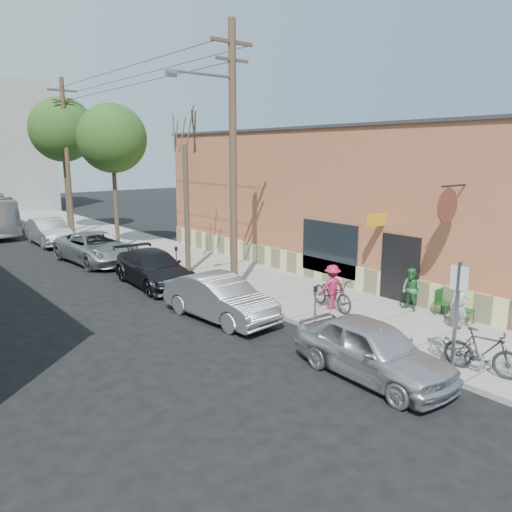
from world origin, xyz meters
TOP-DOWN VIEW (x-y plane):
  - ground at (0.00, 0.00)m, footprint 120.00×120.00m
  - sidewalk at (4.25, 11.00)m, footprint 4.50×58.00m
  - cafe_building at (8.99, 4.99)m, footprint 6.60×20.20m
  - sign_post at (2.35, -5.49)m, footprint 0.07×0.45m
  - parking_meter_near at (2.25, -0.85)m, footprint 0.14×0.14m
  - parking_meter_far at (2.25, 7.79)m, footprint 0.14×0.14m
  - utility_pole_near at (2.39, 3.72)m, footprint 3.57×0.28m
  - utility_pole_far at (2.45, 21.78)m, footprint 1.80×0.28m
  - tree_bare at (2.80, 7.71)m, footprint 0.24×0.24m
  - tree_leafy_mid at (2.80, 15.34)m, footprint 3.77×3.77m
  - tree_leafy_far at (2.80, 23.39)m, footprint 4.28×4.28m
  - patio_chair_a at (6.17, -2.98)m, footprint 0.51×0.51m
  - patio_chair_b at (6.01, -3.84)m, footprint 0.61×0.61m
  - patron_grey at (5.21, -4.04)m, footprint 0.43×0.60m
  - patron_green at (5.82, -1.95)m, footprint 0.65×0.79m
  - cyclist at (3.84, -0.11)m, footprint 1.15×0.87m
  - cyclist_bike at (3.84, -0.11)m, footprint 1.07×2.19m
  - parked_bike_a at (2.84, -6.01)m, footprint 0.94×1.95m
  - parked_bike_b at (2.92, -5.26)m, footprint 0.74×1.66m
  - car_0 at (0.80, -4.24)m, footprint 1.92×4.38m
  - car_1 at (0.43, 1.81)m, footprint 1.94×4.59m
  - car_2 at (0.80, 7.17)m, footprint 2.36×5.13m
  - car_3 at (0.61, 12.96)m, footprint 2.95×5.75m
  - car_4 at (0.36, 19.80)m, footprint 1.76×4.84m

SIDE VIEW (x-z plane):
  - ground at x=0.00m, z-range 0.00..0.00m
  - sidewalk at x=4.25m, z-range 0.00..0.15m
  - parked_bike_b at x=2.92m, z-range 0.15..0.99m
  - patio_chair_a at x=6.17m, z-range 0.15..1.03m
  - patio_chair_b at x=6.01m, z-range 0.15..1.03m
  - cyclist_bike at x=3.84m, z-range 0.15..1.25m
  - parked_bike_a at x=2.84m, z-range 0.15..1.28m
  - car_2 at x=0.80m, z-range 0.00..1.45m
  - car_0 at x=0.80m, z-range 0.00..1.47m
  - car_1 at x=0.43m, z-range 0.00..1.47m
  - car_3 at x=0.61m, z-range 0.00..1.55m
  - car_4 at x=0.36m, z-range 0.00..1.58m
  - patron_green at x=5.82m, z-range 0.15..1.64m
  - patron_grey at x=5.21m, z-range 0.15..1.70m
  - cyclist at x=3.84m, z-range 0.15..1.72m
  - parking_meter_near at x=2.25m, z-range 0.36..1.60m
  - parking_meter_far at x=2.25m, z-range 0.36..1.60m
  - sign_post at x=2.35m, z-range 0.43..3.23m
  - tree_bare at x=2.80m, z-range 0.15..5.85m
  - cafe_building at x=8.99m, z-range 0.00..6.61m
  - utility_pole_far at x=2.45m, z-range 0.34..10.34m
  - utility_pole_near at x=2.39m, z-range 0.41..10.41m
  - tree_leafy_mid at x=2.80m, z-range 2.25..10.26m
  - tree_leafy_far at x=2.80m, z-range 2.50..11.52m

